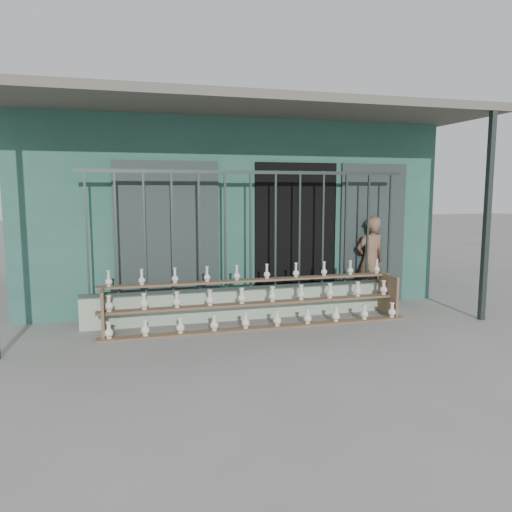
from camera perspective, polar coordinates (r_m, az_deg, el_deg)
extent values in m
plane|color=slate|center=(6.56, 2.38, -9.81)|extent=(60.00, 60.00, 0.00)
cube|color=#28554A|center=(10.44, -4.89, 5.55)|extent=(7.00, 5.00, 3.20)
cube|color=black|center=(8.31, 4.47, 2.30)|extent=(1.40, 0.12, 2.40)
cube|color=#1F2A2A|center=(7.80, -10.08, 1.87)|extent=(1.60, 0.08, 2.40)
cube|color=#1F2A2A|center=(8.85, 13.11, 2.44)|extent=(1.20, 0.08, 2.40)
cube|color=#59544C|center=(7.51, -0.43, 16.69)|extent=(7.40, 2.00, 0.12)
cube|color=#283330|center=(8.16, 24.90, 3.99)|extent=(0.08, 0.08, 3.10)
cube|color=#98B197|center=(7.70, -0.60, -5.44)|extent=(5.00, 0.20, 0.45)
cube|color=#283330|center=(7.29, -18.78, 2.38)|extent=(0.03, 0.03, 1.80)
cube|color=#283330|center=(7.28, -15.69, 2.49)|extent=(0.03, 0.03, 1.80)
cube|color=#283330|center=(7.29, -12.61, 2.59)|extent=(0.03, 0.03, 1.80)
cube|color=#283330|center=(7.32, -9.55, 2.69)|extent=(0.03, 0.03, 1.80)
cube|color=#283330|center=(7.37, -6.51, 2.78)|extent=(0.03, 0.03, 1.80)
cube|color=#283330|center=(7.44, -3.53, 2.86)|extent=(0.03, 0.03, 1.80)
cube|color=#283330|center=(7.53, -0.61, 2.93)|extent=(0.03, 0.03, 1.80)
cube|color=#283330|center=(7.64, 2.23, 2.99)|extent=(0.03, 0.03, 1.80)
cube|color=#283330|center=(7.77, 4.98, 3.04)|extent=(0.03, 0.03, 1.80)
cube|color=#283330|center=(7.92, 7.64, 3.08)|extent=(0.03, 0.03, 1.80)
cube|color=#283330|center=(8.08, 10.20, 3.12)|extent=(0.03, 0.03, 1.80)
cube|color=#283330|center=(8.26, 12.65, 3.15)|extent=(0.03, 0.03, 1.80)
cube|color=#283330|center=(8.45, 15.00, 3.17)|extent=(0.03, 0.03, 1.80)
cube|color=#283330|center=(7.51, -0.62, 9.56)|extent=(5.00, 0.04, 0.05)
cube|color=#283330|center=(7.65, -0.60, -3.62)|extent=(5.00, 0.04, 0.05)
cube|color=brown|center=(7.14, 0.65, -8.22)|extent=(4.50, 0.18, 0.03)
cube|color=brown|center=(7.30, 0.10, -5.44)|extent=(4.50, 0.18, 0.03)
cube|color=brown|center=(7.48, -0.42, -2.78)|extent=(4.50, 0.18, 0.03)
cube|color=brown|center=(7.05, -17.08, -6.21)|extent=(0.04, 0.55, 0.64)
cube|color=brown|center=(8.14, 14.88, -4.31)|extent=(0.04, 0.55, 0.64)
imported|color=brown|center=(8.69, 12.94, -0.58)|extent=(0.61, 0.45, 1.52)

